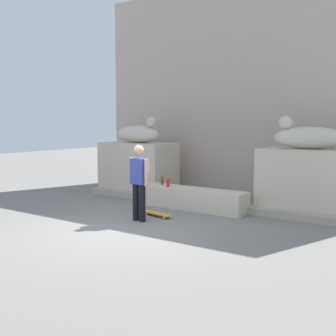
{
  "coord_description": "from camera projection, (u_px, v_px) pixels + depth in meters",
  "views": [
    {
      "loc": [
        5.53,
        -6.38,
        2.18
      ],
      "look_at": [
        -0.1,
        1.64,
        1.1
      ],
      "focal_mm": 45.56,
      "sensor_mm": 36.0,
      "label": 1
    }
  ],
  "objects": [
    {
      "name": "pedestal_left",
      "position": [
        138.0,
        168.0,
        12.86
      ],
      "size": [
        2.18,
        1.24,
        1.54
      ],
      "primitive_type": "cube",
      "color": "beige",
      "rests_on": "ground_plane"
    },
    {
      "name": "pedestal_right",
      "position": [
        308.0,
        182.0,
        9.94
      ],
      "size": [
        2.18,
        1.24,
        1.54
      ],
      "primitive_type": "cube",
      "color": "beige",
      "rests_on": "ground_plane"
    },
    {
      "name": "stair_step",
      "position": [
        200.0,
        203.0,
        10.95
      ],
      "size": [
        7.28,
        0.5,
        0.18
      ],
      "primitive_type": "cube",
      "color": "#A9A08F",
      "rests_on": "ground_plane"
    },
    {
      "name": "ground_plane",
      "position": [
        125.0,
        230.0,
        8.58
      ],
      "size": [
        40.0,
        40.0,
        0.0
      ],
      "primitive_type": "plane",
      "color": "slate"
    },
    {
      "name": "skateboard",
      "position": [
        157.0,
        214.0,
        9.79
      ],
      "size": [
        0.82,
        0.35,
        0.08
      ],
      "rotation": [
        0.0,
        0.0,
        6.1
      ],
      "color": "gold",
      "rests_on": "ground_plane"
    },
    {
      "name": "facade_wall",
      "position": [
        241.0,
        90.0,
        12.51
      ],
      "size": [
        9.3,
        0.6,
        6.17
      ],
      "primitive_type": "cube",
      "color": "#BAA999",
      "rests_on": "ground_plane"
    },
    {
      "name": "statue_reclining_right",
      "position": [
        308.0,
        137.0,
        9.84
      ],
      "size": [
        1.69,
        0.94,
        0.78
      ],
      "rotation": [
        0.0,
        0.0,
        3.39
      ],
      "color": "beige",
      "rests_on": "pedestal_right"
    },
    {
      "name": "skater",
      "position": [
        139.0,
        179.0,
        9.25
      ],
      "size": [
        0.54,
        0.23,
        1.67
      ],
      "rotation": [
        0.0,
        0.0,
        6.18
      ],
      "color": "black",
      "rests_on": "ground_plane"
    },
    {
      "name": "bottle_brown",
      "position": [
        162.0,
        180.0,
        11.15
      ],
      "size": [
        0.06,
        0.06,
        0.28
      ],
      "color": "#593314",
      "rests_on": "ledge_block"
    },
    {
      "name": "statue_reclining_left",
      "position": [
        139.0,
        133.0,
        12.72
      ],
      "size": [
        1.64,
        0.67,
        0.78
      ],
      "rotation": [
        0.0,
        0.0,
        -0.07
      ],
      "color": "beige",
      "rests_on": "pedestal_left"
    },
    {
      "name": "ledge_block",
      "position": [
        192.0,
        199.0,
        10.61
      ],
      "size": [
        2.86,
        0.63,
        0.52
      ],
      "primitive_type": "cube",
      "color": "beige",
      "rests_on": "ground_plane"
    },
    {
      "name": "bottle_red",
      "position": [
        168.0,
        183.0,
        10.77
      ],
      "size": [
        0.08,
        0.08,
        0.26
      ],
      "color": "red",
      "rests_on": "ledge_block"
    }
  ]
}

